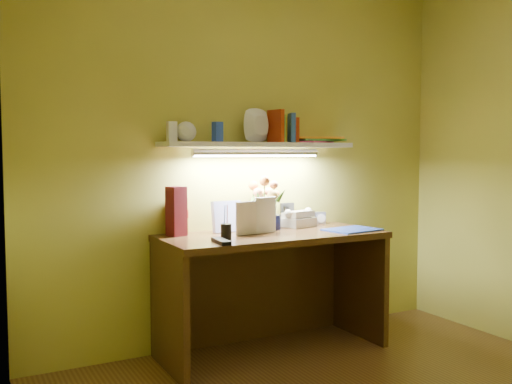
% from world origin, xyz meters
% --- Properties ---
extents(desk, '(1.40, 0.60, 0.75)m').
position_xyz_m(desk, '(0.00, 1.20, 0.38)').
color(desk, '#361E0E').
rests_on(desk, ground).
extents(flower_bouquet, '(0.25, 0.25, 0.34)m').
position_xyz_m(flower_bouquet, '(0.06, 1.38, 0.92)').
color(flower_bouquet, '#0C0F33').
rests_on(flower_bouquet, desk).
extents(telephone, '(0.24, 0.20, 0.12)m').
position_xyz_m(telephone, '(0.31, 1.39, 0.81)').
color(telephone, beige).
rests_on(telephone, desk).
extents(desk_clock, '(0.09, 0.07, 0.08)m').
position_xyz_m(desk_clock, '(0.52, 1.45, 0.79)').
color(desk_clock, '#A8A8AD').
rests_on(desk_clock, desk).
extents(whisky_bottle, '(0.10, 0.10, 0.29)m').
position_xyz_m(whisky_bottle, '(-0.52, 1.45, 0.89)').
color(whisky_bottle, '#A2611B').
rests_on(whisky_bottle, desk).
extents(whisky_box, '(0.12, 0.12, 0.30)m').
position_xyz_m(whisky_box, '(-0.56, 1.38, 0.90)').
color(whisky_box, '#510E15').
rests_on(whisky_box, desk).
extents(pen_cup, '(0.07, 0.07, 0.15)m').
position_xyz_m(pen_cup, '(-0.36, 1.12, 0.83)').
color(pen_cup, black).
rests_on(pen_cup, desk).
extents(art_card, '(0.20, 0.06, 0.20)m').
position_xyz_m(art_card, '(-0.22, 1.39, 0.85)').
color(art_card, white).
rests_on(art_card, desk).
extents(tv_remote, '(0.07, 0.20, 0.02)m').
position_xyz_m(tv_remote, '(-0.44, 1.01, 0.76)').
color(tv_remote, black).
rests_on(tv_remote, desk).
extents(blue_folder, '(0.37, 0.29, 0.01)m').
position_xyz_m(blue_folder, '(0.52, 1.08, 0.75)').
color(blue_folder, blue).
rests_on(blue_folder, desk).
extents(desk_book_a, '(0.15, 0.04, 0.21)m').
position_xyz_m(desk_book_a, '(-0.25, 1.20, 0.85)').
color(desk_book_a, beige).
rests_on(desk_book_a, desk).
extents(desk_book_b, '(0.16, 0.05, 0.22)m').
position_xyz_m(desk_book_b, '(-0.11, 1.22, 0.86)').
color(desk_book_b, silver).
rests_on(desk_book_b, desk).
extents(wall_shelf, '(1.32, 0.36, 0.24)m').
position_xyz_m(wall_shelf, '(0.02, 1.38, 1.33)').
color(wall_shelf, silver).
rests_on(wall_shelf, ground).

